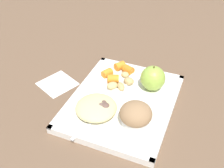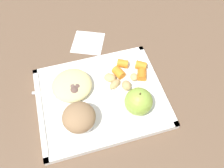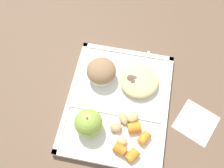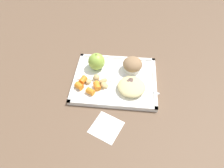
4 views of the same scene
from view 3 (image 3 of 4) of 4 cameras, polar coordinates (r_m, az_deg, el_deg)
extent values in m
plane|color=brown|center=(0.75, 1.26, -4.40)|extent=(6.00, 6.00, 0.00)
cube|color=white|center=(0.74, 1.27, -4.18)|extent=(0.35, 0.28, 0.02)
cube|color=white|center=(0.74, 11.66, -5.65)|extent=(0.35, 0.01, 0.01)
cube|color=white|center=(0.75, -8.84, -2.00)|extent=(0.35, 0.01, 0.01)
cube|color=white|center=(0.68, -1.39, -16.71)|extent=(0.01, 0.28, 0.01)
cube|color=white|center=(0.81, 3.48, 6.98)|extent=(0.01, 0.28, 0.01)
cube|color=white|center=(0.72, 0.76, -6.47)|extent=(0.01, 0.25, 0.01)
cube|color=white|center=(0.70, 1.16, -10.56)|extent=(0.15, 0.01, 0.01)
sphere|color=#93B742|center=(0.68, -5.18, -8.44)|extent=(0.07, 0.07, 0.07)
cylinder|color=#4C381E|center=(0.64, -5.45, -7.42)|extent=(0.00, 0.00, 0.01)
cylinder|color=silver|center=(0.76, -2.29, 2.04)|extent=(0.07, 0.07, 0.02)
ellipsoid|color=#93704C|center=(0.74, -2.35, 2.91)|extent=(0.08, 0.08, 0.05)
cylinder|color=orange|center=(0.70, 4.88, -9.47)|extent=(0.04, 0.04, 0.03)
cylinder|color=orange|center=(0.68, 1.74, -14.02)|extent=(0.04, 0.04, 0.03)
cylinder|color=orange|center=(0.69, 7.05, -11.62)|extent=(0.04, 0.04, 0.02)
cylinder|color=orange|center=(0.68, 4.46, -15.31)|extent=(0.04, 0.04, 0.03)
ellipsoid|color=tan|center=(0.70, 0.86, -9.55)|extent=(0.03, 0.03, 0.02)
ellipsoid|color=tan|center=(0.69, 2.30, -12.35)|extent=(0.03, 0.03, 0.02)
ellipsoid|color=tan|center=(0.71, 4.56, -7.22)|extent=(0.04, 0.04, 0.02)
ellipsoid|color=tan|center=(0.71, 2.46, -7.50)|extent=(0.04, 0.04, 0.02)
ellipsoid|color=#D6C684|center=(0.75, 6.00, 0.79)|extent=(0.11, 0.11, 0.03)
sphere|color=brown|center=(0.74, 4.98, 0.88)|extent=(0.03, 0.03, 0.03)
sphere|color=brown|center=(0.74, 4.19, 0.87)|extent=(0.03, 0.03, 0.03)
sphere|color=brown|center=(0.74, 4.97, -0.11)|extent=(0.03, 0.03, 0.03)
sphere|color=brown|center=(0.74, 4.68, 0.11)|extent=(0.03, 0.03, 0.03)
cube|color=silver|center=(0.79, 6.87, 4.65)|extent=(0.09, 0.03, 0.00)
cube|color=silver|center=(0.76, 5.07, 1.00)|extent=(0.04, 0.03, 0.00)
cylinder|color=silver|center=(0.75, 3.68, -0.53)|extent=(0.02, 0.01, 0.00)
cylinder|color=silver|center=(0.75, 4.20, -0.75)|extent=(0.02, 0.01, 0.00)
cylinder|color=silver|center=(0.75, 4.73, -0.97)|extent=(0.02, 0.01, 0.00)
cube|color=white|center=(0.76, 17.90, -7.96)|extent=(0.13, 0.13, 0.00)
camera|label=1|loc=(0.88, -7.57, 53.65)|focal=44.68mm
camera|label=2|loc=(0.50, -43.66, 36.53)|focal=36.26mm
camera|label=4|loc=(0.62, 77.33, 15.81)|focal=32.21mm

